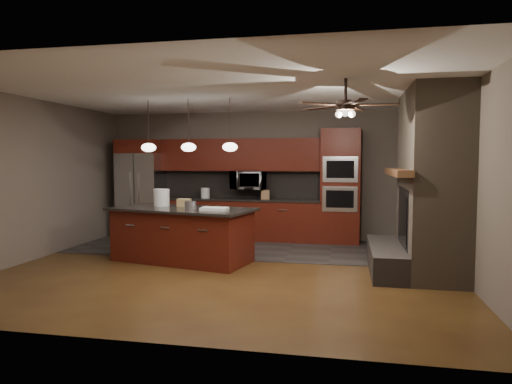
% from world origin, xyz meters
% --- Properties ---
extents(ground, '(7.00, 7.00, 0.00)m').
position_xyz_m(ground, '(0.00, 0.00, 0.00)').
color(ground, brown).
rests_on(ground, ground).
extents(ceiling, '(7.00, 6.00, 0.02)m').
position_xyz_m(ceiling, '(0.00, 0.00, 2.80)').
color(ceiling, white).
rests_on(ceiling, back_wall).
extents(back_wall, '(7.00, 0.02, 2.80)m').
position_xyz_m(back_wall, '(0.00, 3.00, 1.40)').
color(back_wall, '#685C53').
rests_on(back_wall, ground).
extents(right_wall, '(0.02, 6.00, 2.80)m').
position_xyz_m(right_wall, '(3.50, 0.00, 1.40)').
color(right_wall, '#685C53').
rests_on(right_wall, ground).
extents(left_wall, '(0.02, 6.00, 2.80)m').
position_xyz_m(left_wall, '(-3.50, 0.00, 1.40)').
color(left_wall, '#685C53').
rests_on(left_wall, ground).
extents(slate_tile_patch, '(7.00, 2.40, 0.01)m').
position_xyz_m(slate_tile_patch, '(0.00, 1.80, 0.01)').
color(slate_tile_patch, '#373532').
rests_on(slate_tile_patch, ground).
extents(fireplace_column, '(1.30, 2.10, 2.80)m').
position_xyz_m(fireplace_column, '(3.04, 0.40, 1.30)').
color(fireplace_column, '#716251').
rests_on(fireplace_column, ground).
extents(back_cabinetry, '(3.59, 0.64, 2.20)m').
position_xyz_m(back_cabinetry, '(-0.48, 2.74, 0.89)').
color(back_cabinetry, '#53140F').
rests_on(back_cabinetry, ground).
extents(oven_tower, '(0.80, 0.63, 2.38)m').
position_xyz_m(oven_tower, '(1.70, 2.69, 1.19)').
color(oven_tower, '#53140F').
rests_on(oven_tower, ground).
extents(microwave, '(0.73, 0.41, 0.50)m').
position_xyz_m(microwave, '(-0.27, 2.75, 1.30)').
color(microwave, silver).
rests_on(microwave, back_cabinetry).
extents(refrigerator, '(0.94, 0.75, 2.18)m').
position_xyz_m(refrigerator, '(-2.72, 2.62, 1.09)').
color(refrigerator, silver).
rests_on(refrigerator, ground).
extents(kitchen_island, '(2.63, 1.62, 0.92)m').
position_xyz_m(kitchen_island, '(-0.93, 0.40, 0.46)').
color(kitchen_island, '#53140F').
rests_on(kitchen_island, ground).
extents(white_bucket, '(0.35, 0.35, 0.30)m').
position_xyz_m(white_bucket, '(-1.40, 0.65, 1.07)').
color(white_bucket, white).
rests_on(white_bucket, kitchen_island).
extents(paint_can, '(0.22, 0.22, 0.13)m').
position_xyz_m(paint_can, '(-0.72, 0.25, 0.99)').
color(paint_can, '#BBBABF').
rests_on(paint_can, kitchen_island).
extents(paint_tray, '(0.43, 0.30, 0.04)m').
position_xyz_m(paint_tray, '(-0.29, 0.20, 0.94)').
color(paint_tray, white).
rests_on(paint_tray, kitchen_island).
extents(cardboard_box, '(0.22, 0.17, 0.14)m').
position_xyz_m(cardboard_box, '(-0.96, 0.61, 0.99)').
color(cardboard_box, tan).
rests_on(cardboard_box, kitchen_island).
extents(counter_bucket, '(0.24, 0.24, 0.22)m').
position_xyz_m(counter_bucket, '(-1.24, 2.70, 1.01)').
color(counter_bucket, white).
rests_on(counter_bucket, back_cabinetry).
extents(counter_box, '(0.20, 0.18, 0.19)m').
position_xyz_m(counter_box, '(0.12, 2.65, 1.00)').
color(counter_box, '#AC7E58').
rests_on(counter_box, back_cabinetry).
extents(pendant_left, '(0.26, 0.26, 0.92)m').
position_xyz_m(pendant_left, '(-1.65, 0.70, 1.96)').
color(pendant_left, black).
rests_on(pendant_left, ceiling).
extents(pendant_center, '(0.26, 0.26, 0.92)m').
position_xyz_m(pendant_center, '(-0.90, 0.70, 1.96)').
color(pendant_center, black).
rests_on(pendant_center, ceiling).
extents(pendant_right, '(0.26, 0.26, 0.92)m').
position_xyz_m(pendant_right, '(-0.15, 0.70, 1.96)').
color(pendant_right, black).
rests_on(pendant_right, ceiling).
extents(ceiling_fan, '(1.27, 1.33, 0.41)m').
position_xyz_m(ceiling_fan, '(1.80, -0.80, 2.46)').
color(ceiling_fan, black).
rests_on(ceiling_fan, ceiling).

